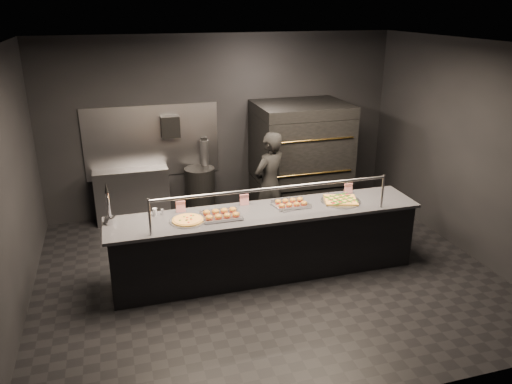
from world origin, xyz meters
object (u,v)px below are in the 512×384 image
round_pizza (188,220)px  trash_bin (200,192)px  beer_tap (109,212)px  worker (270,185)px  slider_tray_a (221,215)px  prep_shelf (133,195)px  slider_tray_b (291,203)px  square_pizza (341,200)px  fire_extinguisher (204,153)px  service_counter (266,242)px  towel_dispenser (170,127)px  pizza_oven (300,159)px

round_pizza → trash_bin: 2.39m
beer_tap → worker: 2.60m
round_pizza → slider_tray_a: slider_tray_a is taller
slider_tray_a → trash_bin: size_ratio=0.59×
prep_shelf → trash_bin: (1.12, -0.10, -0.03)m
slider_tray_b → square_pizza: 0.70m
trash_bin → slider_tray_a: bearing=-93.1°
round_pizza → fire_extinguisher: bearing=74.5°
slider_tray_b → worker: worker is taller
square_pizza → service_counter: bearing=-178.6°
slider_tray_b → prep_shelf: bearing=131.5°
towel_dispenser → pizza_oven: bearing=-13.1°
service_counter → towel_dispenser: (-0.90, 2.39, 1.09)m
pizza_oven → square_pizza: size_ratio=3.53×
prep_shelf → round_pizza: round_pizza is taller
pizza_oven → beer_tap: size_ratio=3.58×
square_pizza → slider_tray_b: bearing=175.1°
slider_tray_a → fire_extinguisher: bearing=84.1°
slider_tray_a → trash_bin: slider_tray_a is taller
round_pizza → prep_shelf: bearing=103.6°
towel_dispenser → slider_tray_b: size_ratio=0.67×
towel_dispenser → worker: (1.33, -1.21, -0.72)m
square_pizza → worker: (-0.64, 1.16, -0.11)m
pizza_oven → service_counter: bearing=-122.3°
towel_dispenser → beer_tap: size_ratio=0.66×
beer_tap → slider_tray_a: bearing=-8.2°
pizza_oven → round_pizza: 2.96m
towel_dispenser → slider_tray_a: 2.51m
round_pizza → slider_tray_a: (0.43, 0.02, 0.02)m
service_counter → trash_bin: service_counter is taller
round_pizza → worker: size_ratio=0.27×
service_counter → slider_tray_a: (-0.60, -0.02, 0.49)m
pizza_oven → square_pizza: (-0.13, -1.87, -0.03)m
prep_shelf → square_pizza: size_ratio=2.22×
pizza_oven → worker: 1.06m
pizza_oven → slider_tray_b: bearing=-114.5°
prep_shelf → fire_extinguisher: size_ratio=2.38×
service_counter → towel_dispenser: towel_dispenser is taller
towel_dispenser → fire_extinguisher: size_ratio=0.69×
round_pizza → trash_bin: round_pizza is taller
worker → slider_tray_a: bearing=20.4°
slider_tray_a → trash_bin: (0.12, 2.24, -0.53)m
round_pizza → service_counter: bearing=2.4°
round_pizza → worker: worker is taller
beer_tap → towel_dispenser: bearing=64.7°
pizza_oven → round_pizza: size_ratio=4.27×
slider_tray_b → trash_bin: size_ratio=0.61×
round_pizza → worker: 1.91m
pizza_oven → square_pizza: bearing=-94.0°
round_pizza → slider_tray_a: bearing=2.5°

